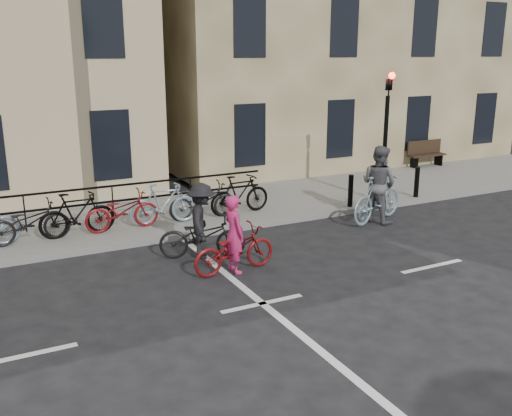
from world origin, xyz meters
name	(u,v)px	position (x,y,z in m)	size (l,w,h in m)	color
ground	(262,304)	(0.00, 0.00, 0.00)	(120.00, 120.00, 0.00)	black
building_east	(309,6)	(9.00, 13.00, 6.15)	(14.00, 10.00, 12.00)	#887652
traffic_light	(387,121)	(6.20, 4.34, 2.45)	(0.18, 0.30, 3.90)	black
bollard_east	(351,191)	(5.00, 4.25, 0.60)	(0.14, 0.14, 0.90)	black
bollard_west	(417,182)	(7.40, 4.25, 0.60)	(0.14, 0.14, 0.90)	black
bench	(426,152)	(11.00, 7.73, 0.67)	(1.60, 0.41, 0.97)	black
parked_bikes	(51,218)	(-2.82, 5.04, 0.65)	(11.45, 1.23, 1.05)	black
cyclist_pink	(234,246)	(0.22, 1.63, 0.56)	(1.84, 0.76, 1.60)	maroon
cyclist_grey	(378,191)	(5.07, 3.16, 0.82)	(2.16, 1.21, 2.02)	#819BA9
cyclist_dark	(202,229)	(-0.06, 2.69, 0.65)	(1.96, 1.31, 1.65)	black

